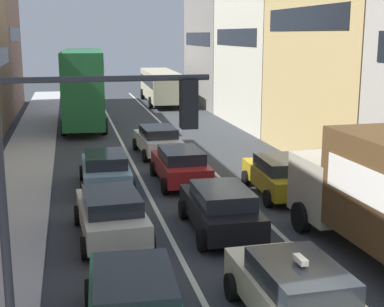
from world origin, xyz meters
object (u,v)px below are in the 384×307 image
object	(u,v)px
traffic_light_pole	(78,174)
wagon_left_lane_second	(111,213)
coupe_centre_lane_fourth	(158,140)
bus_mid_queue_primary	(84,85)
hatchback_centre_lane_third	(181,165)
sedan_left_lane_front	(134,302)
sedan_centre_lane_second	(221,208)
sedan_right_lane_behind_truck	(280,175)
sedan_left_lane_third	(106,169)
bus_far_queue_secondary	(160,84)
taxi_centre_lane_front	(296,293)

from	to	relation	value
traffic_light_pole	wagon_left_lane_second	world-z (taller)	traffic_light_pole
coupe_centre_lane_fourth	bus_mid_queue_primary	bearing A→B (deg)	16.46
hatchback_centre_lane_third	bus_mid_queue_primary	bearing A→B (deg)	12.23
bus_mid_queue_primary	hatchback_centre_lane_third	bearing A→B (deg)	-165.18
sedan_left_lane_front	sedan_centre_lane_second	distance (m)	6.52
sedan_centre_lane_second	sedan_right_lane_behind_truck	distance (m)	4.81
sedan_left_lane_third	sedan_right_lane_behind_truck	size ratio (longest dim) A/B	0.99
traffic_light_pole	sedan_centre_lane_second	xyz separation A→B (m)	(4.39, 6.69, -3.02)
sedan_left_lane_front	bus_far_queue_secondary	bearing A→B (deg)	-7.04
coupe_centre_lane_fourth	bus_far_queue_secondary	xyz separation A→B (m)	(3.66, 21.14, 0.96)
sedan_centre_lane_second	traffic_light_pole	bearing A→B (deg)	147.67
wagon_left_lane_second	bus_mid_queue_primary	bearing A→B (deg)	-2.38
taxi_centre_lane_front	sedan_centre_lane_second	xyz separation A→B (m)	(0.01, 5.91, -0.00)
sedan_left_lane_third	wagon_left_lane_second	bearing A→B (deg)	178.60
hatchback_centre_lane_third	bus_far_queue_secondary	size ratio (longest dim) A/B	0.41
sedan_left_lane_front	bus_far_queue_secondary	world-z (taller)	bus_far_queue_secondary
sedan_right_lane_behind_truck	bus_mid_queue_primary	bearing A→B (deg)	23.17
hatchback_centre_lane_third	sedan_right_lane_behind_truck	size ratio (longest dim) A/B	0.99
sedan_left_lane_front	hatchback_centre_lane_third	size ratio (longest dim) A/B	1.02
traffic_light_pole	sedan_right_lane_behind_truck	distance (m)	13.11
hatchback_centre_lane_third	bus_far_queue_secondary	distance (m)	27.08
traffic_light_pole	taxi_centre_lane_front	xyz separation A→B (m)	(4.38, 0.78, -3.02)
wagon_left_lane_second	hatchback_centre_lane_third	size ratio (longest dim) A/B	1.02
taxi_centre_lane_front	bus_far_queue_secondary	distance (m)	38.84
traffic_light_pole	bus_far_queue_secondary	size ratio (longest dim) A/B	0.52
sedan_left_lane_front	sedan_centre_lane_second	size ratio (longest dim) A/B	1.02
traffic_light_pole	bus_mid_queue_primary	bearing A→B (deg)	88.18
sedan_left_lane_third	bus_far_queue_secondary	xyz separation A→B (m)	(6.71, 26.91, 0.96)
traffic_light_pole	hatchback_centre_lane_third	size ratio (longest dim) A/B	1.28
sedan_right_lane_behind_truck	hatchback_centre_lane_third	bearing A→B (deg)	56.41
sedan_left_lane_third	bus_mid_queue_primary	xyz separation A→B (m)	(-0.31, 15.58, 2.03)
sedan_left_lane_front	wagon_left_lane_second	xyz separation A→B (m)	(-0.00, 5.78, 0.00)
sedan_centre_lane_second	wagon_left_lane_second	xyz separation A→B (m)	(-3.39, 0.21, 0.00)
wagon_left_lane_second	hatchback_centre_lane_third	distance (m)	6.62
traffic_light_pole	taxi_centre_lane_front	bearing A→B (deg)	10.11
sedan_left_lane_third	sedan_left_lane_front	bearing A→B (deg)	179.71
sedan_centre_lane_second	sedan_left_lane_third	distance (m)	6.65
sedan_left_lane_third	bus_mid_queue_primary	distance (m)	15.72
sedan_centre_lane_second	hatchback_centre_lane_third	bearing A→B (deg)	1.72
traffic_light_pole	sedan_left_lane_third	distance (m)	12.95
traffic_light_pole	hatchback_centre_lane_third	xyz separation A→B (m)	(4.31, 12.63, -3.02)
sedan_right_lane_behind_truck	bus_far_queue_secondary	size ratio (longest dim) A/B	0.41
coupe_centre_lane_fourth	sedan_centre_lane_second	bearing A→B (deg)	178.19
hatchback_centre_lane_third	sedan_right_lane_behind_truck	bearing A→B (deg)	-126.13
hatchback_centre_lane_third	coupe_centre_lane_fourth	xyz separation A→B (m)	(-0.05, 5.67, 0.00)
sedan_centre_lane_second	sedan_right_lane_behind_truck	size ratio (longest dim) A/B	0.99
bus_far_queue_secondary	traffic_light_pole	bearing A→B (deg)	170.58
taxi_centre_lane_front	hatchback_centre_lane_third	distance (m)	11.85
taxi_centre_lane_front	hatchback_centre_lane_third	world-z (taller)	taxi_centre_lane_front
traffic_light_pole	wagon_left_lane_second	bearing A→B (deg)	81.79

